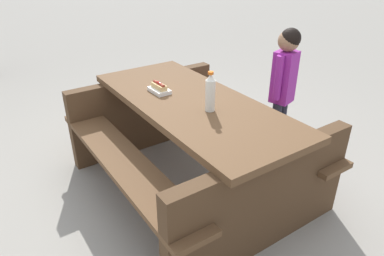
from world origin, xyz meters
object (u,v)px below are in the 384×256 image
object	(u,v)px
picnic_table	(192,137)
hotdog_tray	(159,88)
child_in_coat	(284,78)
soda_bottle	(210,93)

from	to	relation	value
picnic_table	hotdog_tray	size ratio (longest dim) A/B	10.50
child_in_coat	picnic_table	bearing A→B (deg)	72.73
picnic_table	child_in_coat	bearing A→B (deg)	-107.27
soda_bottle	hotdog_tray	bearing A→B (deg)	-1.49
picnic_table	soda_bottle	bearing A→B (deg)	165.28
picnic_table	soda_bottle	world-z (taller)	soda_bottle
picnic_table	hotdog_tray	bearing A→B (deg)	7.92
picnic_table	soda_bottle	xyz separation A→B (m)	(-0.20, 0.05, 0.43)
soda_bottle	hotdog_tray	world-z (taller)	soda_bottle
hotdog_tray	child_in_coat	world-z (taller)	child_in_coat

